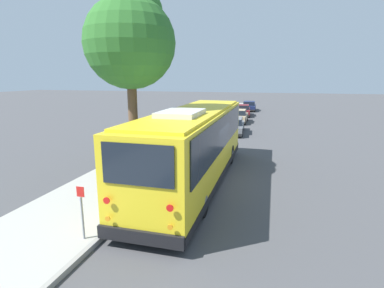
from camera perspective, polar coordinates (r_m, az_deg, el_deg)
The scene contains 11 objects.
ground_plane at distance 13.18m, azimuth 2.90°, elevation -7.23°, with size 160.00×160.00×0.00m, color #474749.
sidewalk_slab at distance 14.36m, azimuth -11.81°, elevation -5.49°, with size 80.00×3.60×0.15m, color #A3A099.
curb_strip at distance 13.64m, azimuth -4.74°, elevation -6.23°, with size 80.00×0.14×0.15m, color gray.
shuttle_bus at distance 12.66m, azimuth 0.60°, elevation 0.34°, with size 11.37×2.62×3.33m.
parked_sedan_gray at distance 24.71m, azimuth 7.74°, elevation 3.43°, with size 4.70×2.00×1.26m.
parked_sedan_tan at distance 30.67m, azimuth 8.78°, elevation 5.21°, with size 4.24×1.82×1.31m.
parked_sedan_maroon at distance 36.19m, azimuth 9.61°, elevation 6.30°, with size 4.66×2.03×1.31m.
parked_sedan_navy at distance 42.04m, azimuth 10.81°, elevation 7.07°, with size 4.61×1.96×1.27m.
street_tree at distance 13.11m, azimuth -11.58°, elevation 19.24°, with size 3.70×3.70×8.07m.
sign_post_near at distance 8.75m, azimuth -20.21°, elevation -12.10°, with size 0.06×0.22×1.50m.
sign_post_far at distance 9.76m, azimuth -15.64°, elevation -8.81°, with size 0.06×0.22×1.61m.
Camera 1 is at (-12.12, -2.61, 4.46)m, focal length 28.00 mm.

